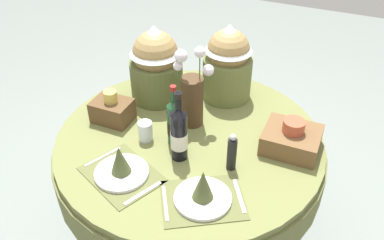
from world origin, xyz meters
TOP-DOWN VIEW (x-y plane):
  - ground at (0.00, 0.00)m, footprint 8.00×8.00m
  - dining_table at (0.00, 0.00)m, footprint 1.34×1.34m
  - place_setting_left at (-0.17, -0.37)m, footprint 0.42×0.38m
  - place_setting_right at (0.22, -0.36)m, footprint 0.43×0.40m
  - flower_vase at (-0.04, 0.11)m, footprint 0.19×0.11m
  - wine_bottle_left at (-0.05, -0.06)m, footprint 0.07×0.07m
  - wine_bottle_centre at (0.02, -0.15)m, footprint 0.08×0.08m
  - tumbler_near_right at (-0.19, -0.10)m, footprint 0.07×0.07m
  - pepper_mill at (0.26, -0.13)m, footprint 0.04×0.04m
  - gift_tub_back_left at (-0.31, 0.26)m, footprint 0.29×0.29m
  - gift_tub_back_centre at (0.04, 0.42)m, footprint 0.27×0.27m
  - woven_basket_side_left at (-0.42, -0.03)m, footprint 0.20×0.15m
  - woven_basket_side_right at (0.48, 0.11)m, footprint 0.26×0.23m

SIDE VIEW (x-z plane):
  - ground at x=0.00m, z-range 0.00..0.00m
  - dining_table at x=0.00m, z-range 0.25..1.03m
  - place_setting_left at x=-0.17m, z-range 0.74..0.90m
  - place_setting_right at x=0.22m, z-range 0.74..0.90m
  - tumbler_near_right at x=-0.19m, z-range 0.78..0.88m
  - woven_basket_side_right at x=0.48m, z-range 0.76..0.92m
  - woven_basket_side_left at x=-0.42m, z-range 0.75..0.93m
  - pepper_mill at x=0.26m, z-range 0.77..0.96m
  - wine_bottle_left at x=-0.05m, z-range 0.74..1.06m
  - wine_bottle_centre at x=0.02m, z-range 0.74..1.09m
  - flower_vase at x=-0.04m, z-range 0.73..1.16m
  - gift_tub_back_left at x=-0.31m, z-range 0.79..1.22m
  - gift_tub_back_centre at x=0.04m, z-range 0.79..1.22m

